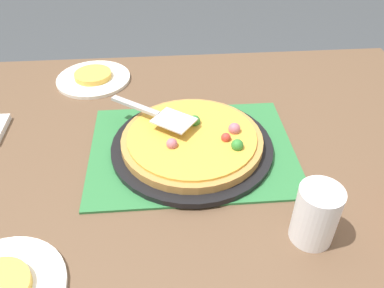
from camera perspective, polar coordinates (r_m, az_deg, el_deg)
dining_table at (r=1.01m, az=-0.00°, el=-5.68°), size 1.40×1.00×0.75m
placemat at (r=0.94m, az=-0.00°, el=-0.81°), size 0.48×0.36×0.01m
pizza_pan at (r=0.93m, az=-0.00°, el=-0.33°), size 0.38×0.38×0.01m
pizza at (r=0.92m, az=0.07°, el=0.67°), size 0.33×0.33×0.05m
plate_near_left at (r=1.25m, az=-14.05°, el=9.13°), size 0.22×0.22×0.01m
served_slice_left at (r=1.24m, az=-14.14°, el=9.65°), size 0.11×0.11×0.02m
cup_far at (r=0.75m, az=17.49°, el=-9.73°), size 0.08×0.08×0.12m
pizza_server at (r=0.94m, az=-5.05°, el=4.33°), size 0.21×0.17×0.01m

